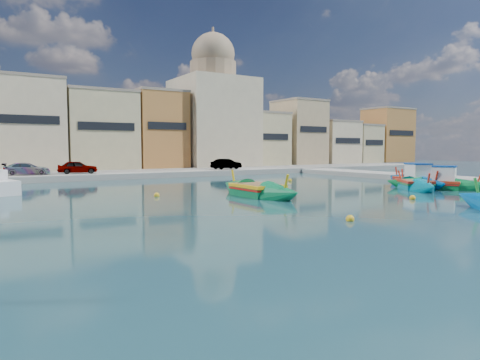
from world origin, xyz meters
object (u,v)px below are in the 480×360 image
object	(u,v)px
luzzu_blue_cabin	(438,185)
luzzu_cyan_mid	(414,186)
church_block	(213,110)
luzzu_turquoise_cabin	(415,182)
luzzu_green	(257,191)

from	to	relation	value
luzzu_blue_cabin	luzzu_cyan_mid	size ratio (longest dim) A/B	1.00
church_block	luzzu_blue_cabin	bearing A→B (deg)	-87.97
luzzu_turquoise_cabin	luzzu_cyan_mid	xyz separation A→B (m)	(-2.11, -1.50, -0.10)
luzzu_turquoise_cabin	luzzu_green	bearing A→B (deg)	177.15
luzzu_turquoise_cabin	luzzu_blue_cabin	size ratio (longest dim) A/B	1.17
luzzu_cyan_mid	luzzu_turquoise_cabin	bearing A→B (deg)	35.44
luzzu_cyan_mid	luzzu_green	xyz separation A→B (m)	(-12.84, 2.24, 0.04)
church_block	luzzu_blue_cabin	size ratio (longest dim) A/B	2.48
luzzu_blue_cabin	luzzu_green	distance (m)	14.57
luzzu_turquoise_cabin	luzzu_green	xyz separation A→B (m)	(-14.95, 0.74, -0.06)
luzzu_turquoise_cabin	luzzu_blue_cabin	bearing A→B (deg)	-106.40
luzzu_turquoise_cabin	luzzu_cyan_mid	world-z (taller)	luzzu_turquoise_cabin
church_block	luzzu_blue_cabin	xyz separation A→B (m)	(1.20, -33.76, -8.08)
luzzu_green	luzzu_turquoise_cabin	bearing A→B (deg)	-2.85
luzzu_blue_cabin	luzzu_green	size ratio (longest dim) A/B	0.90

